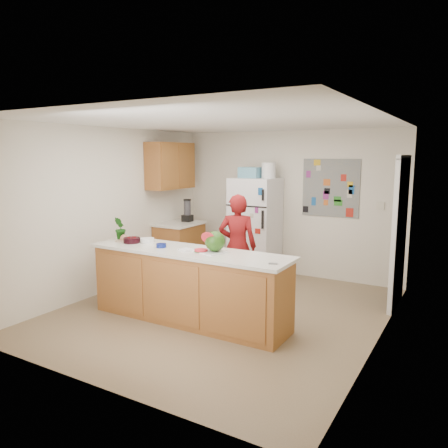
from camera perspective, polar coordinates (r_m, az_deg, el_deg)
The scene contains 26 objects.
floor at distance 6.01m, azimuth -0.17°, elevation -11.41°, with size 4.00×4.50×0.02m, color brown.
wall_back at distance 7.71m, azimuth 8.37°, elevation 2.68°, with size 4.00×0.02×2.50m, color beige.
wall_left at distance 6.92m, azimuth -14.68°, elevation 1.77°, with size 0.02×4.50×2.50m, color beige.
wall_right at distance 5.00m, azimuth 20.11°, elevation -1.18°, with size 0.02×4.50×2.50m, color beige.
ceiling at distance 5.65m, azimuth -0.19°, elevation 13.31°, with size 4.00×4.50×0.02m, color white.
doorway at distance 6.45m, azimuth 22.10°, elevation -1.18°, with size 0.03×0.85×2.04m, color black.
peninsula_base at distance 5.57m, azimuth -4.61°, elevation -8.22°, with size 2.60×0.62×0.88m, color brown.
peninsula_top at distance 5.45m, azimuth -4.67°, elevation -3.60°, with size 2.68×0.70×0.04m, color silver.
side_counter_base at distance 7.87m, azimuth -5.83°, elevation -3.20°, with size 0.60×0.80×0.86m, color brown.
side_counter_top at distance 7.78m, azimuth -5.88°, elevation 0.04°, with size 0.64×0.84×0.04m, color silver.
upper_cabinets at distance 7.73m, azimuth -7.01°, elevation 7.55°, with size 0.35×1.00×0.80m, color brown.
refrigerator at distance 7.60m, azimuth 4.08°, elevation -0.38°, with size 0.75×0.70×1.70m, color silver.
fridge_top_bin at distance 7.55m, azimuth 3.47°, elevation 6.73°, with size 0.35×0.28×0.18m, color #5999B2.
photo_collage at distance 7.42m, azimuth 13.75°, elevation 4.60°, with size 0.95×0.01×0.95m, color slate.
person at distance 6.38m, azimuth 1.77°, elevation -2.93°, with size 0.56×0.37×1.53m, color maroon.
blender_appliance at distance 7.88m, azimuth -4.81°, elevation 1.70°, with size 0.13×0.13×0.38m, color black.
cutting_board at distance 5.31m, azimuth -1.85°, elevation -3.61°, with size 0.38×0.29×0.01m, color white.
watermelon at distance 5.27m, azimuth -1.19°, elevation -2.27°, with size 0.25×0.25×0.25m, color #215A16.
watermelon_slice at distance 5.32m, azimuth -3.01°, elevation -3.42°, with size 0.16×0.16×0.02m, color #BD2946.
cherry_bowl at distance 5.99m, azimuth -11.95°, elevation -2.08°, with size 0.22×0.22×0.07m, color black.
white_bowl at distance 5.96m, azimuth -9.97°, elevation -2.13°, with size 0.18×0.18×0.06m, color silver.
cobalt_bowl at distance 5.62m, azimuth -8.20°, elevation -2.80°, with size 0.13×0.13×0.05m, color navy.
plate at distance 6.14m, azimuth -12.88°, elevation -2.10°, with size 0.25×0.25×0.02m, color tan.
paper_towel at distance 5.41m, azimuth -4.95°, elevation -3.36°, with size 0.16×0.14×0.02m, color white.
keys at distance 4.76m, azimuth 6.42°, elevation -5.16°, with size 0.10×0.04×0.01m, color gray.
potted_plant at distance 6.19m, azimuth -13.37°, elevation -0.58°, with size 0.18×0.14×0.33m, color #174611.
Camera 1 is at (2.85, -4.86, 2.08)m, focal length 35.00 mm.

